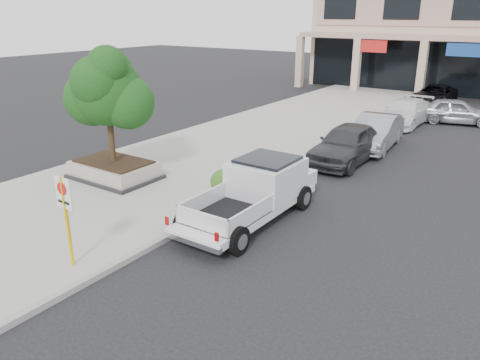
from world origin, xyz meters
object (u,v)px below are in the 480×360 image
at_px(curb_car_a, 347,144).
at_px(lot_car_a, 456,111).
at_px(curb_car_b, 375,132).
at_px(curb_car_c, 405,112).
at_px(planter, 114,170).
at_px(pickup_truck, 249,194).
at_px(curb_car_d, 434,95).
at_px(planter_tree, 113,91).
at_px(no_parking_sign, 66,210).

relative_size(curb_car_a, lot_car_a, 1.14).
height_order(curb_car_b, lot_car_a, curb_car_b).
xyz_separation_m(curb_car_b, curb_car_c, (-0.27, 5.70, -0.07)).
relative_size(planter, pickup_truck, 0.57).
distance_m(curb_car_c, curb_car_d, 7.20).
relative_size(planter, curb_car_b, 0.68).
height_order(planter_tree, no_parking_sign, planter_tree).
bearing_deg(curb_car_d, planter_tree, -104.68).
height_order(no_parking_sign, curb_car_b, no_parking_sign).
bearing_deg(curb_car_a, planter_tree, -129.66).
xyz_separation_m(pickup_truck, curb_car_c, (0.06, 15.89, -0.18)).
xyz_separation_m(curb_car_c, lot_car_a, (2.29, 2.00, 0.01)).
distance_m(planter, planter_tree, 2.95).
height_order(pickup_truck, curb_car_d, pickup_truck).
xyz_separation_m(planter_tree, lot_car_a, (8.35, 17.62, -2.69)).
bearing_deg(pickup_truck, planter_tree, 177.54).
height_order(curb_car_c, curb_car_d, curb_car_c).
distance_m(curb_car_d, lot_car_a, 5.73).
xyz_separation_m(curb_car_a, curb_car_b, (0.25, 2.84, -0.04)).
relative_size(planter, curb_car_d, 0.65).
distance_m(planter_tree, curb_car_c, 16.98).
distance_m(no_parking_sign, curb_car_b, 15.26).
bearing_deg(curb_car_a, curb_car_b, 86.02).
height_order(pickup_truck, lot_car_a, pickup_truck).
xyz_separation_m(no_parking_sign, pickup_truck, (2.00, 4.87, -0.74)).
xyz_separation_m(planter_tree, curb_car_c, (6.06, 15.63, -2.70)).
bearing_deg(lot_car_a, no_parking_sign, 155.63).
xyz_separation_m(curb_car_a, lot_car_a, (2.27, 10.53, -0.10)).
height_order(no_parking_sign, curb_car_a, no_parking_sign).
bearing_deg(curb_car_c, no_parking_sign, -93.32).
xyz_separation_m(pickup_truck, curb_car_d, (-0.07, 23.08, -0.20)).
distance_m(curb_car_b, curb_car_c, 5.71).
xyz_separation_m(no_parking_sign, curb_car_b, (2.33, 15.05, -0.85)).
height_order(planter, no_parking_sign, no_parking_sign).
relative_size(planter, curb_car_a, 0.67).
distance_m(pickup_truck, curb_car_d, 23.08).
bearing_deg(lot_car_a, planter_tree, 141.09).
height_order(planter_tree, curb_car_b, planter_tree).
height_order(curb_car_a, curb_car_c, curb_car_a).
distance_m(planter_tree, curb_car_d, 23.74).
relative_size(planter_tree, lot_car_a, 0.95).
bearing_deg(no_parking_sign, planter_tree, 127.96).
bearing_deg(pickup_truck, lot_car_a, 82.53).
xyz_separation_m(planter_tree, curb_car_b, (6.33, 9.92, -2.63)).
distance_m(planter, no_parking_sign, 6.57).
height_order(no_parking_sign, curb_car_c, no_parking_sign).
relative_size(pickup_truck, curb_car_a, 1.18).
bearing_deg(planter, curb_car_d, 75.20).
distance_m(curb_car_a, curb_car_d, 15.73).
distance_m(curb_car_a, curb_car_b, 2.85).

